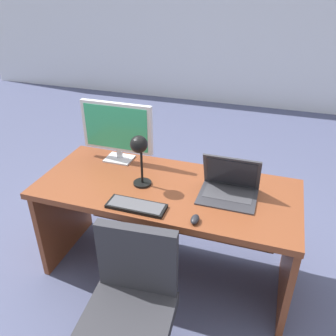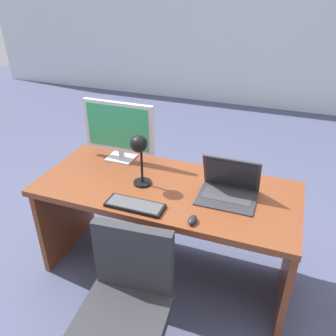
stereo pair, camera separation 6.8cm
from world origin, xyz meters
The scene contains 9 objects.
ground centered at (0.00, 1.50, 0.00)m, with size 12.00×12.00×0.00m, color #474C6B.
back_wall centered at (0.00, 4.04, 1.40)m, with size 10.00×0.10×2.80m, color silver.
desk centered at (0.00, 0.05, 0.54)m, with size 1.71×0.74×0.75m.
monitor centered at (-0.46, 0.25, 1.00)m, with size 0.53×0.16×0.44m.
laptop centered at (0.40, 0.05, 0.83)m, with size 0.36×0.28×0.26m.
keyboard centered at (-0.10, -0.28, 0.76)m, with size 0.36×0.13×0.02m.
mouse centered at (0.27, -0.30, 0.77)m, with size 0.05×0.08×0.04m.
desk_lamp centered at (-0.16, -0.04, 1.01)m, with size 0.12×0.14×0.36m.
office_chair centered at (0.04, -0.73, 0.35)m, with size 0.56×0.56×0.86m.
Camera 1 is at (0.61, -1.82, 1.97)m, focal length 37.14 mm.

